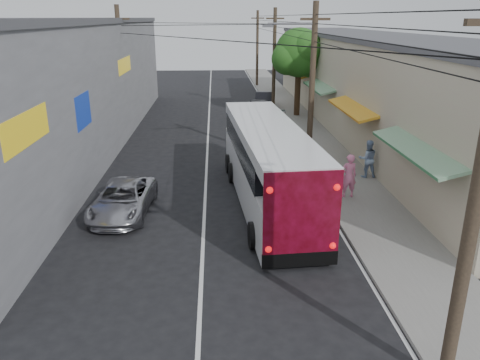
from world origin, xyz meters
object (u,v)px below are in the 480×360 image
at_px(parked_suv, 274,131).
at_px(parked_car_far, 264,100).
at_px(parked_car_mid, 260,110).
at_px(jeepney, 123,199).
at_px(pedestrian_far, 368,159).
at_px(pedestrian_near, 349,176).
at_px(coach_bus, 267,164).

distance_m(parked_suv, parked_car_far, 11.87).
bearing_deg(parked_car_mid, jeepney, -112.46).
bearing_deg(parked_car_mid, pedestrian_far, -74.46).
distance_m(parked_car_far, pedestrian_near, 21.11).
height_order(coach_bus, pedestrian_near, coach_bus).
distance_m(parked_car_far, pedestrian_far, 18.79).
distance_m(coach_bus, parked_car_mid, 16.16).
height_order(jeepney, pedestrian_near, pedestrian_near).
relative_size(parked_suv, pedestrian_far, 3.17).
xyz_separation_m(coach_bus, pedestrian_far, (5.04, 2.66, -0.67)).
distance_m(coach_bus, pedestrian_far, 5.74).
bearing_deg(pedestrian_near, pedestrian_far, -127.02).
relative_size(jeepney, pedestrian_near, 2.39).
xyz_separation_m(pedestrian_near, pedestrian_far, (1.60, 2.52, -0.04)).
distance_m(jeepney, pedestrian_far, 11.32).
bearing_deg(jeepney, pedestrian_near, 10.01).
distance_m(coach_bus, pedestrian_near, 3.49).
distance_m(parked_suv, pedestrian_near, 9.42).
distance_m(parked_suv, parked_car_mid, 6.73).
xyz_separation_m(jeepney, pedestrian_far, (10.73, 3.58, 0.40)).
xyz_separation_m(parked_suv, pedestrian_near, (1.98, -9.21, 0.23)).
bearing_deg(parked_suv, pedestrian_near, -76.43).
relative_size(coach_bus, jeepney, 2.57).
relative_size(parked_car_mid, pedestrian_near, 2.49).
height_order(jeepney, parked_car_far, parked_car_far).
bearing_deg(coach_bus, parked_suv, 77.25).
distance_m(jeepney, parked_car_mid, 18.36).
xyz_separation_m(coach_bus, parked_car_mid, (1.24, 16.08, -0.89)).
bearing_deg(pedestrian_far, jeepney, 21.06).
height_order(jeepney, parked_car_mid, parked_car_mid).
distance_m(coach_bus, parked_car_far, 21.33).
relative_size(coach_bus, parked_car_mid, 2.46).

